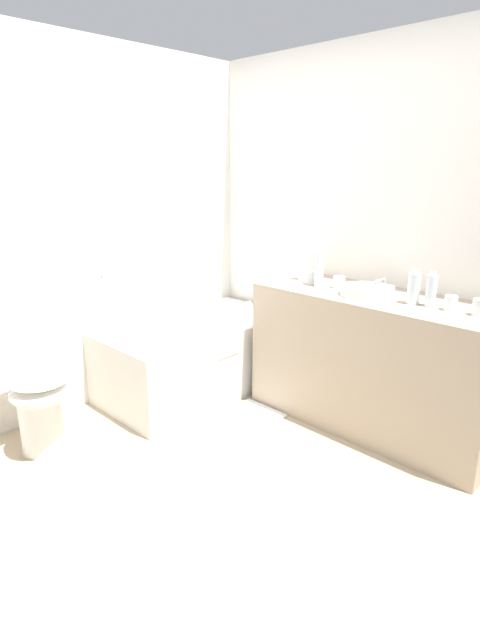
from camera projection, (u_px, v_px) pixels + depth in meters
name	position (u px, v px, depth m)	size (l,w,h in m)	color
ground_plane	(190.00, 482.00, 2.67)	(4.07, 4.07, 0.00)	tan
wall_back_tiled	(54.00, 235.00, 3.18)	(3.47, 0.10, 2.41)	white
wall_right_mirror	(362.00, 231.00, 3.39)	(0.10, 2.89, 2.41)	white
bathtub	(196.00, 354.00, 3.71)	(1.40, 0.76, 1.20)	white
toilet	(34.00, 390.00, 2.91)	(0.37, 0.49, 0.74)	white
vanity_counter	(373.00, 362.00, 3.16)	(0.58, 1.56, 0.87)	tan
sink_basin	(367.00, 291.00, 3.03)	(0.32, 0.32, 0.05)	white
sink_faucet	(383.00, 285.00, 3.15)	(0.13, 0.15, 0.08)	#B9B9BF
water_bottle_0	(431.00, 290.00, 2.77)	(0.06, 0.06, 0.20)	silver
water_bottle_1	(319.00, 268.00, 3.23)	(0.06, 0.06, 0.26)	silver
water_bottle_2	(414.00, 288.00, 2.82)	(0.07, 0.07, 0.20)	silver
water_bottle_3	(303.00, 266.00, 3.43)	(0.07, 0.07, 0.21)	silver
drinking_glass_0	(451.00, 303.00, 2.71)	(0.07, 0.07, 0.08)	white
drinking_glass_1	(479.00, 307.00, 2.61)	(0.07, 0.07, 0.09)	white
drinking_glass_2	(339.00, 282.00, 3.21)	(0.08, 0.08, 0.08)	white
drinking_glass_3	(311.00, 277.00, 3.33)	(0.08, 0.08, 0.09)	white
bath_mat	(239.00, 421.00, 3.30)	(0.56, 0.36, 0.01)	white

